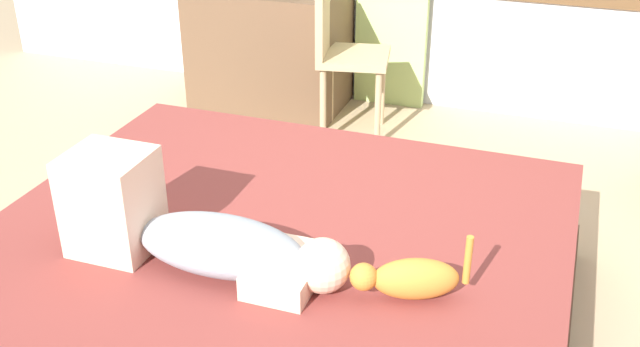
{
  "coord_description": "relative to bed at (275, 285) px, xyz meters",
  "views": [
    {
      "loc": [
        0.75,
        -2.07,
        1.8
      ],
      "look_at": [
        -0.03,
        0.11,
        0.58
      ],
      "focal_mm": 41.77,
      "sensor_mm": 36.0,
      "label": 1
    }
  ],
  "objects": [
    {
      "name": "chair_by_desk",
      "position": [
        -0.34,
        1.79,
        0.29
      ],
      "size": [
        0.45,
        0.45,
        0.86
      ],
      "color": "tan",
      "rests_on": "ground"
    },
    {
      "name": "cat",
      "position": [
        0.52,
        -0.19,
        0.29
      ],
      "size": [
        0.34,
        0.2,
        0.21
      ],
      "color": "#C67A2D",
      "rests_on": "bed"
    },
    {
      "name": "bed",
      "position": [
        0.0,
        0.0,
        0.0
      ],
      "size": [
        2.03,
        1.85,
        0.43
      ],
      "color": "brown",
      "rests_on": "ground"
    },
    {
      "name": "person_lying",
      "position": [
        -0.17,
        -0.24,
        0.33
      ],
      "size": [
        0.94,
        0.28,
        0.34
      ],
      "color": "#8C939E",
      "rests_on": "bed"
    },
    {
      "name": "ground_plane",
      "position": [
        0.13,
        0.09,
        -0.21
      ],
      "size": [
        16.0,
        16.0,
        0.0
      ],
      "primitive_type": "plane",
      "color": "tan"
    },
    {
      "name": "desk",
      "position": [
        -0.88,
        2.04,
        0.16
      ],
      "size": [
        0.9,
        0.56,
        0.74
      ],
      "color": "brown",
      "rests_on": "ground"
    }
  ]
}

